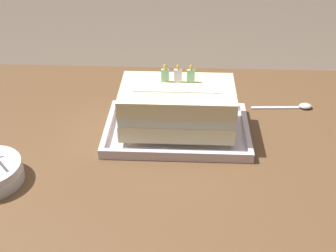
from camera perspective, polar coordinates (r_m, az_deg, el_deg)
name	(u,v)px	position (r m, az deg, el deg)	size (l,w,h in m)	color
dining_table	(159,176)	(1.14, -1.11, -6.46)	(1.12, 0.80, 0.78)	brown
foil_tray	(177,131)	(1.09, 1.15, -0.64)	(0.35, 0.23, 0.02)	silver
birthday_cake	(177,107)	(1.05, 1.19, 2.50)	(0.27, 0.16, 0.15)	beige
serving_spoon_near_tray	(298,106)	(1.24, 16.34, 2.44)	(0.16, 0.03, 0.01)	silver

